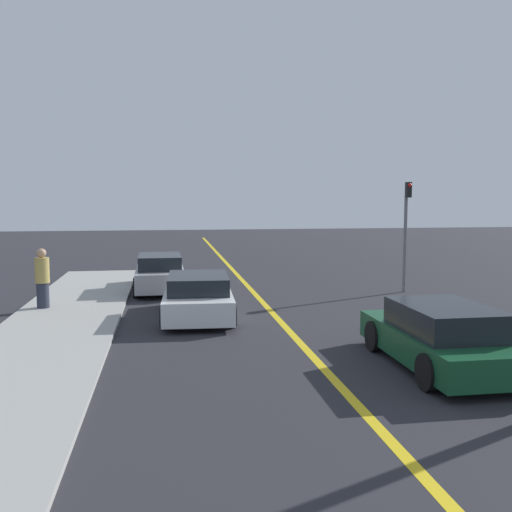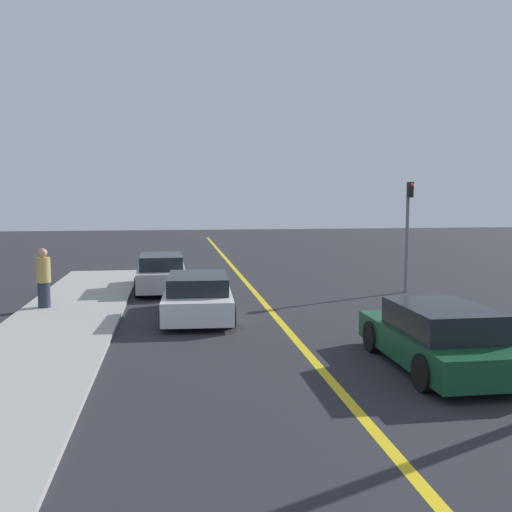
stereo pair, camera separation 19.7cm
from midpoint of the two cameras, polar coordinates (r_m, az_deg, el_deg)
road_center_line at (r=19.39m, az=0.12°, el=-4.38°), size 0.20×60.00×0.01m
sidewalk_left at (r=14.47m, az=-20.75°, el=-8.12°), size 3.09×25.82×0.11m
car_near_right_lane at (r=12.25m, az=17.54°, el=-7.72°), size 1.98×4.33×1.32m
car_ahead_center at (r=16.49m, az=-6.16°, el=-4.07°), size 2.17×4.35×1.27m
car_far_distant at (r=21.34m, az=-9.83°, el=-1.72°), size 1.90×4.20×1.37m
pedestrian_mid_group at (r=18.51m, az=-20.87°, el=-2.12°), size 0.43×0.43×1.81m
traffic_light at (r=21.30m, az=14.52°, el=3.02°), size 0.18×0.40×4.00m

